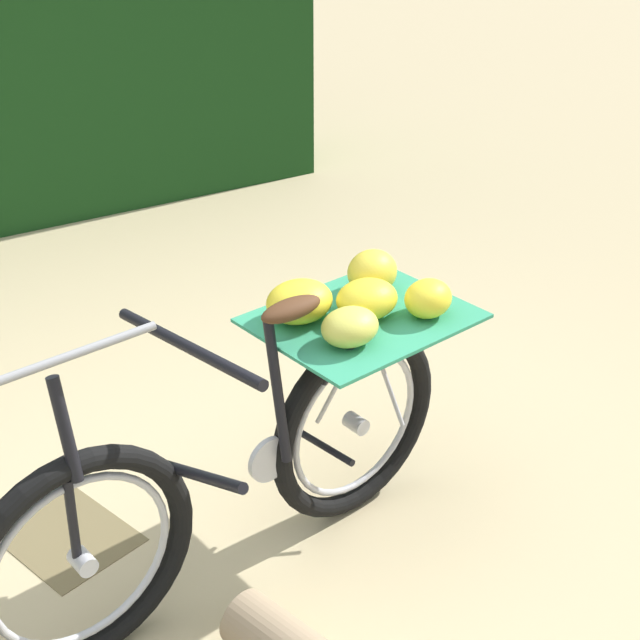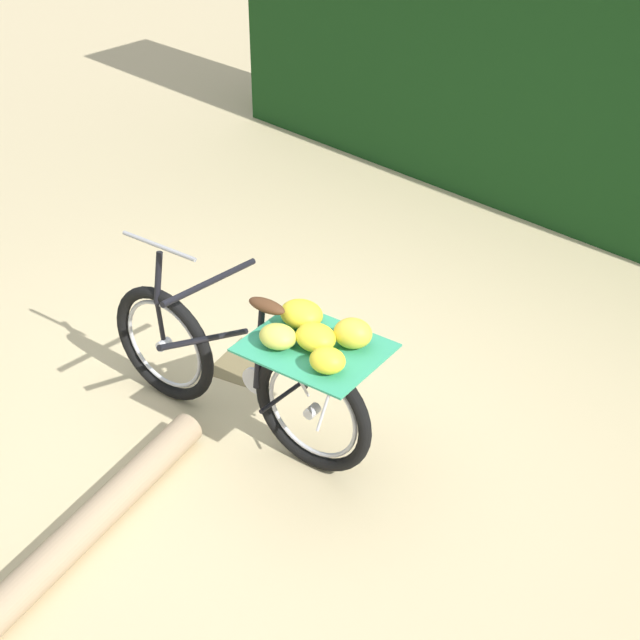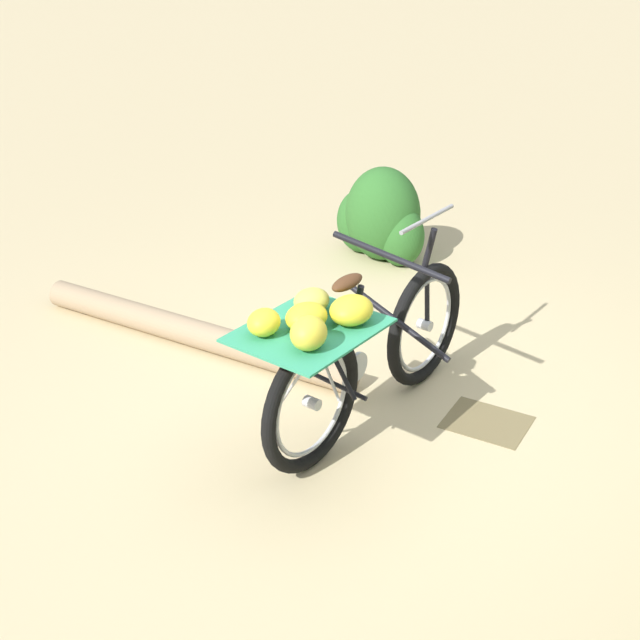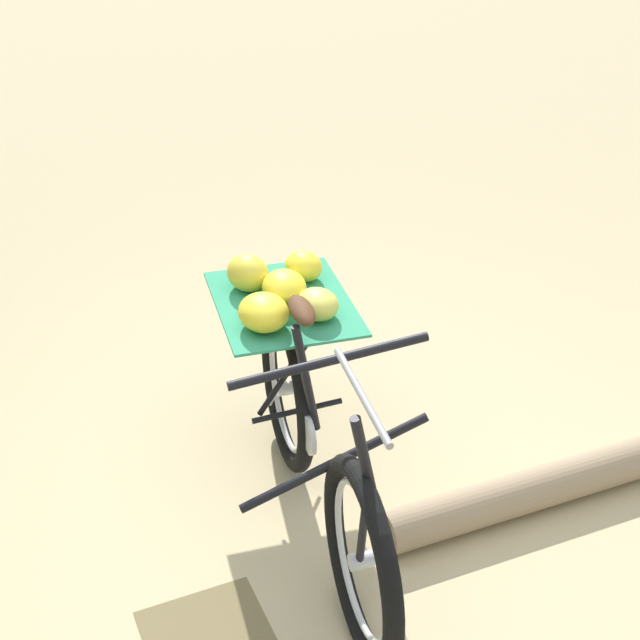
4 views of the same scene
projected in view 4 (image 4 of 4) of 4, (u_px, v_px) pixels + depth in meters
ground_plane at (260, 533)px, 3.80m from camera, size 60.00×60.00×0.00m
bicycle at (309, 416)px, 3.65m from camera, size 0.77×1.80×1.03m
fallen_log at (628, 461)px, 4.06m from camera, size 2.32×0.21×0.18m
leaf_litter_patch at (205, 629)px, 3.38m from camera, size 0.44×0.36×0.01m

